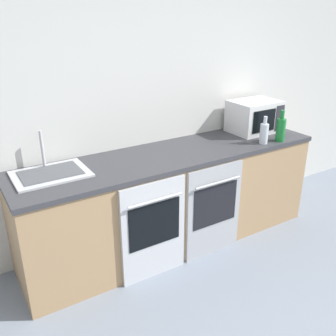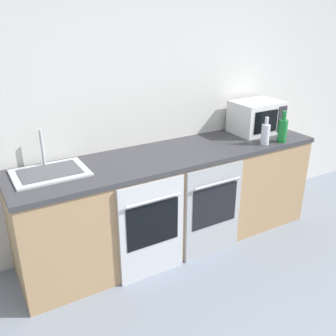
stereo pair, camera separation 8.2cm
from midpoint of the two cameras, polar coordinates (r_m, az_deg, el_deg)
The scene contains 8 objects.
wall_back at distance 3.41m, azimuth -3.26°, elevation 10.60°, with size 10.00×0.06×2.60m.
counter_back at distance 3.40m, azimuth -0.02°, elevation -4.69°, with size 2.77×0.68×0.89m.
oven_left at distance 2.98m, azimuth -2.98°, elevation -9.44°, with size 0.56×0.06×0.84m.
oven_right at distance 3.27m, azimuth 6.28°, elevation -6.45°, with size 0.56×0.06×0.84m.
microwave at distance 3.86m, azimuth 12.39°, elevation 7.70°, with size 0.47×0.36×0.31m.
bottle_clear at distance 3.52m, azimuth 13.78°, elevation 5.21°, with size 0.08×0.08×0.25m.
bottle_green at distance 3.63m, azimuth 16.18°, elevation 5.72°, with size 0.08×0.08×0.29m.
sink at distance 2.92m, azimuth -18.27°, elevation -0.70°, with size 0.54×0.40×0.30m.
Camera 1 is at (-1.63, -0.66, 2.01)m, focal length 40.00 mm.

